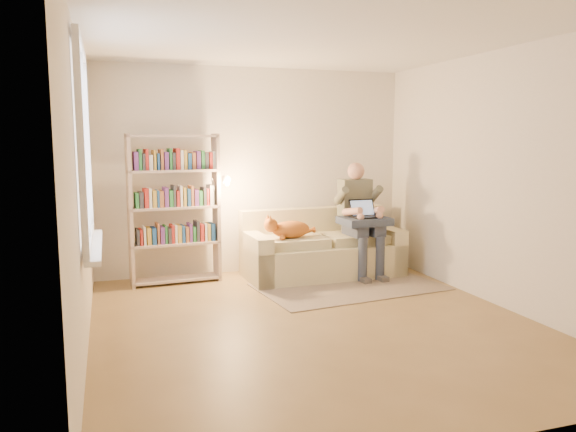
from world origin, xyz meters
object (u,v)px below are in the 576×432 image
object	(u,v)px
cat	(289,229)
bookshelf	(175,202)
sofa	(321,252)
laptop	(364,213)
person	(359,213)

from	to	relation	value
cat	bookshelf	size ratio (longest dim) A/B	0.40
bookshelf	sofa	bearing A→B (deg)	-9.43
sofa	laptop	xyz separation A→B (m)	(0.45, -0.26, 0.51)
cat	bookshelf	xyz separation A→B (m)	(-1.32, 0.31, 0.34)
person	bookshelf	bearing A→B (deg)	170.51
sofa	person	world-z (taller)	person
cat	laptop	bearing A→B (deg)	-9.40
bookshelf	person	bearing A→B (deg)	-11.77
sofa	laptop	bearing A→B (deg)	-32.00
sofa	laptop	world-z (taller)	laptop
cat	bookshelf	bearing A→B (deg)	165.13
bookshelf	cat	bearing A→B (deg)	-17.16
person	laptop	xyz separation A→B (m)	(-0.01, -0.13, 0.01)
person	sofa	bearing A→B (deg)	161.60
sofa	person	bearing A→B (deg)	-18.40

